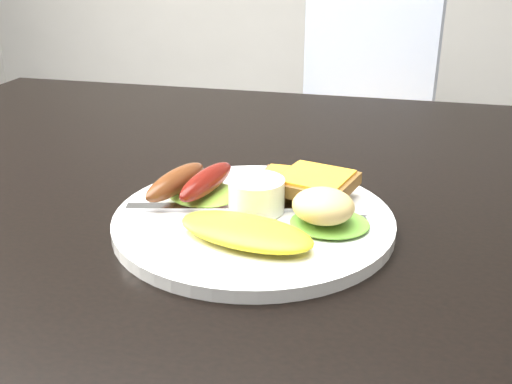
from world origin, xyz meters
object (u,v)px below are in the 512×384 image
object	(u,v)px
dining_table	(270,190)
plate	(254,221)
dining_chair	(360,142)
person	(340,97)

from	to	relation	value
dining_table	plate	distance (m)	0.14
dining_chair	dining_table	bearing A→B (deg)	-77.19
person	plate	distance (m)	0.83
dining_table	person	bearing A→B (deg)	89.05
dining_table	dining_chair	world-z (taller)	dining_table
dining_chair	person	bearing A→B (deg)	-79.58
person	dining_table	bearing A→B (deg)	68.87
dining_chair	person	world-z (taller)	person
dining_chair	plate	xyz separation A→B (m)	(-0.03, -1.20, 0.31)
dining_chair	person	xyz separation A→B (m)	(-0.03, -0.37, 0.23)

